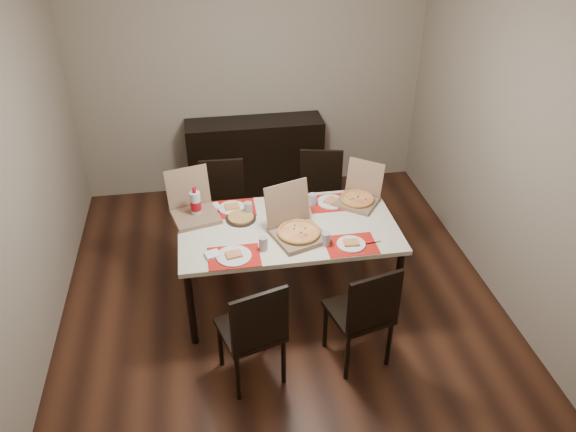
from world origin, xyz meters
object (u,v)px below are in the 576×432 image
object	(u,v)px
chair_near_right	(364,312)
dip_bowl	(288,212)
sideboard	(255,158)
chair_far_right	(320,194)
chair_far_left	(224,205)
pizza_box_center	(297,229)
soda_bottle	(196,205)
chair_near_left	(254,330)
dining_table	(288,233)

from	to	relation	value
chair_near_right	dip_bowl	bearing A→B (deg)	110.22
sideboard	chair_far_right	distance (m)	1.13
chair_far_left	pizza_box_center	bearing A→B (deg)	-60.66
chair_far_left	dip_bowl	distance (m)	0.85
dip_bowl	soda_bottle	world-z (taller)	soda_bottle
chair_far_left	soda_bottle	size ratio (longest dim) A/B	3.32
chair_near_left	pizza_box_center	distance (m)	0.94
dining_table	chair_near_right	distance (m)	0.97
sideboard	dip_bowl	distance (m)	1.69
chair_near_left	dining_table	bearing A→B (deg)	66.59
chair_near_right	soda_bottle	distance (m)	1.66
chair_far_left	pizza_box_center	size ratio (longest dim) A/B	1.75
pizza_box_center	chair_far_left	bearing A→B (deg)	119.34
chair_far_right	pizza_box_center	xyz separation A→B (m)	(-0.42, -1.01, 0.30)
sideboard	pizza_box_center	bearing A→B (deg)	-86.70
sideboard	dining_table	size ratio (longest dim) A/B	0.83
sideboard	chair_near_left	world-z (taller)	chair_near_left
chair_near_left	chair_near_right	bearing A→B (deg)	3.55
chair_near_left	dip_bowl	size ratio (longest dim) A/B	8.81
chair_far_left	chair_far_right	bearing A→B (deg)	2.88
chair_far_left	chair_near_left	bearing A→B (deg)	-86.75
sideboard	chair_near_left	bearing A→B (deg)	-96.74
sideboard	chair_far_right	world-z (taller)	chair_far_right
chair_far_left	chair_far_right	world-z (taller)	same
chair_near_left	soda_bottle	distance (m)	1.28
sideboard	chair_near_right	size ratio (longest dim) A/B	1.61
sideboard	chair_near_right	world-z (taller)	chair_near_right
chair_far_right	soda_bottle	bearing A→B (deg)	-153.83
dining_table	chair_near_right	world-z (taller)	chair_near_right
chair_far_right	soda_bottle	xyz separation A→B (m)	(-1.21, -0.59, 0.36)
dip_bowl	sideboard	bearing A→B (deg)	93.59
chair_near_left	chair_far_left	distance (m)	1.73
chair_near_right	dining_table	bearing A→B (deg)	116.33
dining_table	chair_far_left	world-z (taller)	chair_far_left
chair_far_left	pizza_box_center	xyz separation A→B (m)	(0.54, -0.96, 0.30)
dining_table	pizza_box_center	bearing A→B (deg)	-71.51
dip_bowl	chair_near_left	bearing A→B (deg)	-111.27
sideboard	dining_table	bearing A→B (deg)	-87.91
chair_near_right	chair_far_right	distance (m)	1.73
chair_far_right	dip_bowl	xyz separation A→B (m)	(-0.43, -0.67, 0.25)
sideboard	chair_far_right	bearing A→B (deg)	-61.51
chair_near_right	pizza_box_center	xyz separation A→B (m)	(-0.38, 0.72, 0.30)
chair_near_left	chair_near_right	xyz separation A→B (m)	(0.82, 0.05, 0.00)
chair_near_left	dip_bowl	xyz separation A→B (m)	(0.43, 1.11, 0.25)
chair_far_right	dip_bowl	size ratio (longest dim) A/B	8.81
sideboard	dining_table	distance (m)	1.87
dip_bowl	chair_near_right	bearing A→B (deg)	-69.78
chair_near_right	dip_bowl	distance (m)	1.15
dining_table	dip_bowl	size ratio (longest dim) A/B	17.05
dining_table	chair_near_right	size ratio (longest dim) A/B	1.94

